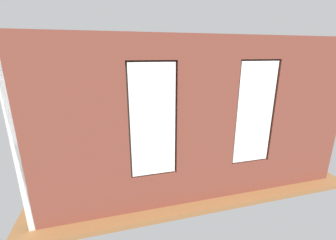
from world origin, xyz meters
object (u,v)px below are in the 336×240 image
(cup_ceramic, at_px, (159,139))
(tv_flatscreen, at_px, (68,132))
(papasan_chair, at_px, (158,119))
(table_plant_small, at_px, (165,134))
(couch_left, at_px, (248,137))
(media_console, at_px, (71,152))
(potted_plant_corner_near_left, at_px, (217,111))
(potted_plant_foreground_right, at_px, (86,123))
(candle_jar, at_px, (143,141))
(coffee_table, at_px, (155,141))
(remote_gray, at_px, (149,139))
(couch_by_window, at_px, (174,171))
(remote_black, at_px, (155,139))
(potted_plant_corner_far_left, at_px, (292,147))
(potted_plant_beside_window_right, at_px, (84,170))

(cup_ceramic, bearing_deg, tv_flatscreen, -5.30)
(papasan_chair, bearing_deg, tv_flatscreen, 32.38)
(table_plant_small, height_order, tv_flatscreen, tv_flatscreen)
(couch_left, relative_size, tv_flatscreen, 1.79)
(media_console, bearing_deg, potted_plant_corner_near_left, -160.37)
(papasan_chair, distance_m, potted_plant_foreground_right, 2.67)
(candle_jar, xyz_separation_m, potted_plant_foreground_right, (1.73, -2.17, 0.04))
(coffee_table, bearing_deg, candle_jar, 18.90)
(remote_gray, relative_size, potted_plant_foreground_right, 0.14)
(couch_by_window, height_order, remote_black, couch_by_window)
(table_plant_small, relative_size, potted_plant_corner_far_left, 0.18)
(tv_flatscreen, bearing_deg, media_console, 90.00)
(couch_by_window, distance_m, potted_plant_foreground_right, 4.45)
(couch_by_window, distance_m, table_plant_small, 2.03)
(couch_left, bearing_deg, cup_ceramic, -91.83)
(couch_by_window, distance_m, papasan_chair, 3.87)
(couch_left, xyz_separation_m, potted_plant_corner_near_left, (-0.14, -2.44, 0.23))
(candle_jar, xyz_separation_m, potted_plant_corner_far_left, (-3.53, 1.82, 0.18))
(media_console, height_order, tv_flatscreen, tv_flatscreen)
(tv_flatscreen, xyz_separation_m, potted_plant_foreground_right, (-0.30, -1.93, -0.34))
(tv_flatscreen, height_order, potted_plant_corner_near_left, tv_flatscreen)
(coffee_table, distance_m, candle_jar, 0.42)
(table_plant_small, relative_size, remote_black, 1.03)
(table_plant_small, xyz_separation_m, potted_plant_beside_window_right, (2.20, 2.11, 0.21))
(table_plant_small, bearing_deg, coffee_table, 23.55)
(coffee_table, xyz_separation_m, remote_gray, (0.16, -0.11, 0.06))
(table_plant_small, height_order, potted_plant_foreground_right, potted_plant_foreground_right)
(remote_gray, relative_size, papasan_chair, 0.15)
(remote_black, xyz_separation_m, media_console, (2.41, -0.10, -0.17))
(papasan_chair, bearing_deg, cup_ceramic, 77.60)
(cup_ceramic, relative_size, papasan_chair, 0.08)
(coffee_table, height_order, papasan_chair, papasan_chair)
(cup_ceramic, xyz_separation_m, potted_plant_beside_window_right, (1.95, 1.82, 0.26))
(couch_by_window, xyz_separation_m, potted_plant_foreground_right, (2.17, -3.89, 0.17))
(tv_flatscreen, bearing_deg, remote_black, 177.60)
(media_console, bearing_deg, remote_black, 177.67)
(candle_jar, height_order, potted_plant_corner_near_left, potted_plant_corner_near_left)
(cup_ceramic, height_order, media_console, cup_ceramic)
(media_console, relative_size, potted_plant_corner_far_left, 1.13)
(potted_plant_corner_far_left, bearing_deg, remote_gray, -31.93)
(potted_plant_beside_window_right, height_order, potted_plant_foreground_right, potted_plant_foreground_right)
(remote_black, distance_m, media_console, 2.42)
(coffee_table, bearing_deg, tv_flatscreen, -2.40)
(media_console, xyz_separation_m, potted_plant_beside_window_right, (-0.55, 2.05, 0.47))
(couch_by_window, relative_size, potted_plant_beside_window_right, 1.60)
(coffee_table, bearing_deg, potted_plant_corner_far_left, 148.20)
(candle_jar, xyz_separation_m, potted_plant_corner_near_left, (-3.53, -2.21, 0.10))
(potted_plant_beside_window_right, relative_size, potted_plant_corner_near_left, 0.99)
(candle_jar, distance_m, potted_plant_corner_far_left, 3.98)
(potted_plant_beside_window_right, bearing_deg, cup_ceramic, -136.92)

